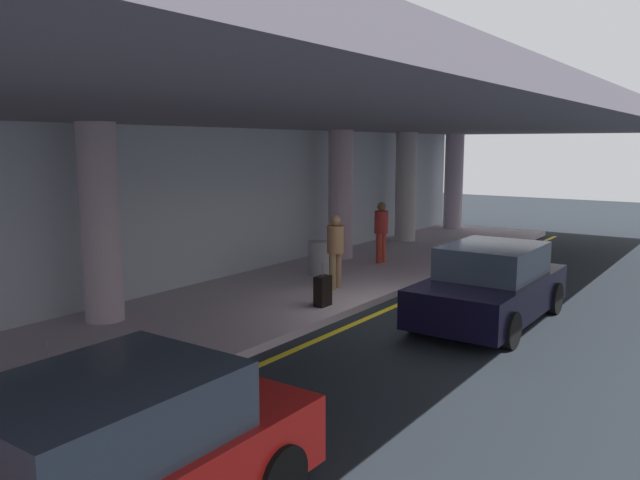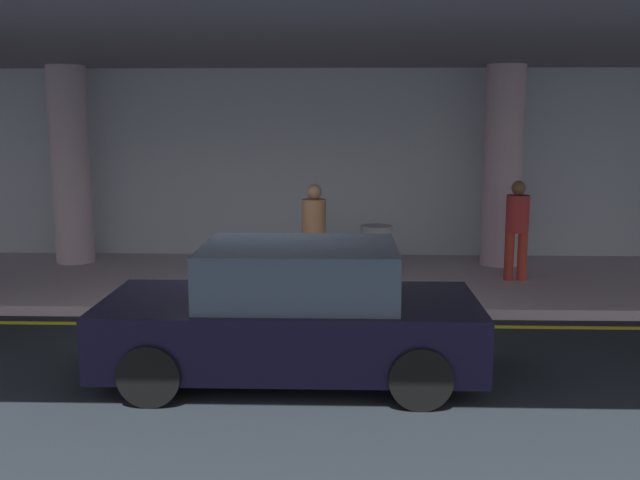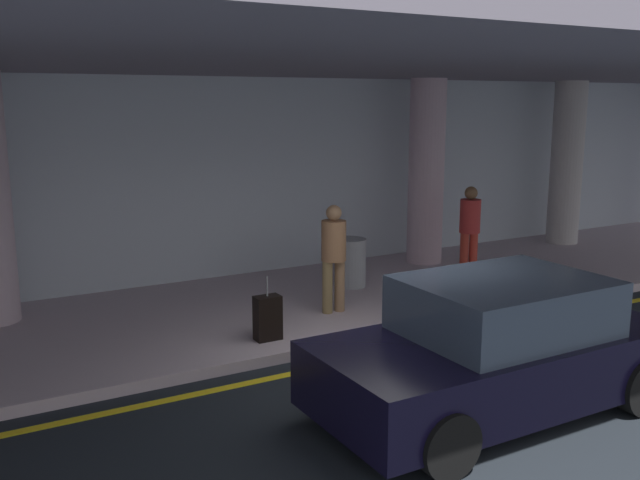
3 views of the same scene
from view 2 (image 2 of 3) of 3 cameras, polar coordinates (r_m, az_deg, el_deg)
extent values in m
plane|color=black|center=(9.72, -4.66, -7.65)|extent=(60.00, 60.00, 0.00)
cube|color=#B5A3AD|center=(12.68, -3.11, -3.20)|extent=(26.00, 4.20, 0.15)
cube|color=yellow|center=(10.32, -4.26, -6.59)|extent=(26.00, 0.14, 0.01)
cylinder|color=#B9A2AE|center=(14.49, -18.79, 5.50)|extent=(0.71, 0.71, 3.65)
cylinder|color=#BA9EAB|center=(13.89, 14.01, 5.57)|extent=(0.71, 0.71, 3.65)
cube|color=slate|center=(11.92, -3.49, 14.73)|extent=(28.00, 13.20, 0.30)
cube|color=#ABB4C0|center=(14.65, -2.43, 5.74)|extent=(26.00, 0.30, 3.80)
cube|color=black|center=(8.17, -2.32, -6.95)|extent=(4.10, 1.80, 0.70)
cube|color=#2D3847|center=(8.00, -1.63, -2.49)|extent=(2.10, 1.60, 0.60)
cylinder|color=black|center=(9.06, 6.69, -6.85)|extent=(0.64, 0.22, 0.64)
cylinder|color=black|center=(7.45, 7.81, -10.53)|extent=(0.64, 0.22, 0.64)
cylinder|color=black|center=(9.23, -10.38, -6.64)|extent=(0.64, 0.22, 0.64)
cylinder|color=black|center=(7.66, -13.06, -10.15)|extent=(0.64, 0.22, 0.64)
cylinder|color=olive|center=(11.71, -1.01, -1.83)|extent=(0.16, 0.16, 0.82)
cylinder|color=#876446|center=(11.70, 0.06, -1.84)|extent=(0.16, 0.16, 0.82)
cylinder|color=brown|center=(11.58, -0.48, 1.66)|extent=(0.38, 0.38, 0.62)
sphere|color=#8C6647|center=(11.53, -0.48, 3.78)|extent=(0.24, 0.24, 0.24)
cylinder|color=maroon|center=(12.73, 14.48, -1.21)|extent=(0.16, 0.16, 0.82)
cylinder|color=#AC2F23|center=(12.78, 15.45, -1.21)|extent=(0.16, 0.16, 0.82)
cylinder|color=#A32725|center=(12.64, 15.11, 1.99)|extent=(0.38, 0.38, 0.62)
sphere|color=brown|center=(12.60, 15.19, 3.93)|extent=(0.24, 0.24, 0.24)
cube|color=black|center=(11.23, -8.00, -2.94)|extent=(0.36, 0.22, 0.62)
cylinder|color=slate|center=(11.14, -8.06, -0.68)|extent=(0.02, 0.02, 0.28)
cylinder|color=gray|center=(12.87, 4.38, -0.75)|extent=(0.56, 0.56, 0.85)
camera|label=1|loc=(12.60, -71.73, 5.47)|focal=35.19mm
camera|label=3|loc=(6.34, -67.02, 8.64)|focal=39.64mm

